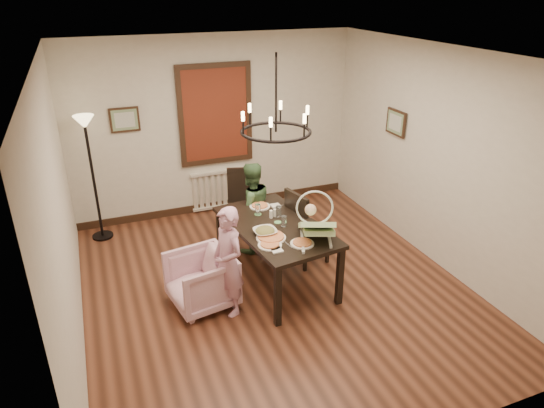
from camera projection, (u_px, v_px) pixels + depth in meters
room_shell at (263, 172)px, 5.77m from camera, size 4.51×5.00×2.81m
dining_table at (276, 231)px, 5.89m from camera, size 1.16×1.79×0.79m
chair_far at (244, 205)px, 7.04m from camera, size 0.56×0.56×1.02m
chair_right at (308, 226)px, 6.40m from camera, size 0.55×0.55×1.05m
armchair at (201, 280)px, 5.60m from camera, size 0.82×0.80×0.65m
elderly_woman at (229, 270)px, 5.40m from camera, size 0.36×0.45×1.07m
seated_man at (251, 215)px, 6.66m from camera, size 0.58×0.48×1.08m
baby_bouncer at (316, 223)px, 5.45m from camera, size 0.64×0.73×0.40m
salad_bowl at (265, 231)px, 5.62m from camera, size 0.32×0.32×0.08m
pizza_platter at (271, 237)px, 5.53m from camera, size 0.34×0.34×0.04m
drinking_glass at (284, 221)px, 5.79m from camera, size 0.07×0.07×0.13m
window_blinds at (215, 115)px, 7.46m from camera, size 1.00×0.03×1.40m
radiator at (219, 189)px, 8.00m from camera, size 0.92×0.12×0.62m
picture_back at (125, 120)px, 6.99m from camera, size 0.42×0.03×0.36m
picture_right at (396, 123)px, 6.85m from camera, size 0.03×0.42×0.36m
floor_lamp at (94, 181)px, 6.85m from camera, size 0.30×0.30×1.80m
chandelier at (276, 132)px, 5.37m from camera, size 0.80×0.80×0.04m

